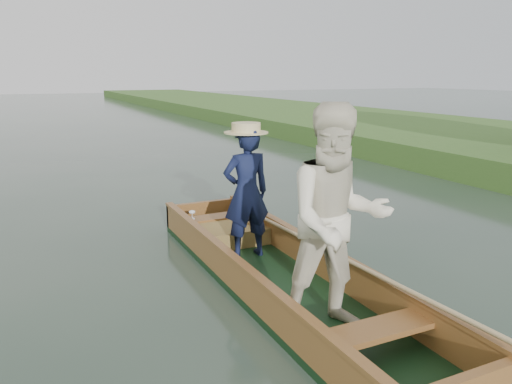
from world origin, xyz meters
name	(u,v)px	position (x,y,z in m)	size (l,w,h in m)	color
ground	(280,289)	(0.00, 0.00, 0.00)	(120.00, 120.00, 0.00)	#283D30
trees_far	(9,57)	(-2.42, 6.71, 2.59)	(22.14, 16.26, 4.62)	#47331E
punt	(294,233)	(-0.01, -0.32, 0.72)	(1.16, 5.14, 2.05)	black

